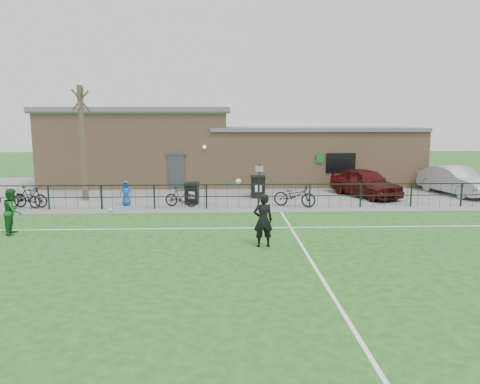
{
  "coord_description": "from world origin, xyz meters",
  "views": [
    {
      "loc": [
        -0.73,
        -14.2,
        4.43
      ],
      "look_at": [
        0.0,
        5.0,
        1.3
      ],
      "focal_mm": 35.0,
      "sensor_mm": 36.0,
      "label": 1
    }
  ],
  "objects_px": {
    "wheelie_bin_left": "(192,194)",
    "outfield_player": "(13,211)",
    "bicycle_d": "(181,197)",
    "bare_tree": "(83,144)",
    "sign_post": "(259,183)",
    "wheelie_bin_right": "(258,187)",
    "bicycle_b": "(30,197)",
    "bicycle_c": "(24,198)",
    "car_maroon": "(365,182)",
    "car_silver": "(456,181)",
    "ball_ground": "(110,210)",
    "spectator_child": "(126,193)",
    "bicycle_e": "(295,196)"
  },
  "relations": [
    {
      "from": "wheelie_bin_left",
      "to": "bicycle_d",
      "type": "height_order",
      "value": "wheelie_bin_left"
    },
    {
      "from": "wheelie_bin_left",
      "to": "wheelie_bin_right",
      "type": "xyz_separation_m",
      "value": [
        3.49,
        1.75,
        0.05
      ]
    },
    {
      "from": "outfield_player",
      "to": "ball_ground",
      "type": "relative_size",
      "value": 7.75
    },
    {
      "from": "ball_ground",
      "to": "outfield_player",
      "type": "bearing_deg",
      "value": -125.59
    },
    {
      "from": "bare_tree",
      "to": "sign_post",
      "type": "distance_m",
      "value": 9.43
    },
    {
      "from": "car_maroon",
      "to": "wheelie_bin_right",
      "type": "bearing_deg",
      "value": 156.88
    },
    {
      "from": "bicycle_c",
      "to": "car_silver",
      "type": "bearing_deg",
      "value": -65.53
    },
    {
      "from": "wheelie_bin_left",
      "to": "outfield_player",
      "type": "bearing_deg",
      "value": -133.37
    },
    {
      "from": "sign_post",
      "to": "spectator_child",
      "type": "bearing_deg",
      "value": -175.83
    },
    {
      "from": "sign_post",
      "to": "spectator_child",
      "type": "height_order",
      "value": "sign_post"
    },
    {
      "from": "bare_tree",
      "to": "sign_post",
      "type": "relative_size",
      "value": 3.0
    },
    {
      "from": "bicycle_b",
      "to": "outfield_player",
      "type": "height_order",
      "value": "outfield_player"
    },
    {
      "from": "outfield_player",
      "to": "ball_ground",
      "type": "xyz_separation_m",
      "value": [
        2.74,
        3.83,
        -0.76
      ]
    },
    {
      "from": "wheelie_bin_left",
      "to": "bicycle_c",
      "type": "relative_size",
      "value": 0.54
    },
    {
      "from": "wheelie_bin_left",
      "to": "wheelie_bin_right",
      "type": "bearing_deg",
      "value": 30.84
    },
    {
      "from": "bare_tree",
      "to": "outfield_player",
      "type": "xyz_separation_m",
      "value": [
        -0.68,
        -7.05,
        -2.13
      ]
    },
    {
      "from": "spectator_child",
      "to": "ball_ground",
      "type": "bearing_deg",
      "value": -104.44
    },
    {
      "from": "wheelie_bin_right",
      "to": "outfield_player",
      "type": "relative_size",
      "value": 0.64
    },
    {
      "from": "car_maroon",
      "to": "bicycle_b",
      "type": "xyz_separation_m",
      "value": [
        -17.24,
        -2.55,
        -0.27
      ]
    },
    {
      "from": "wheelie_bin_left",
      "to": "sign_post",
      "type": "xyz_separation_m",
      "value": [
        3.44,
        0.12,
        0.5
      ]
    },
    {
      "from": "bicycle_c",
      "to": "ball_ground",
      "type": "height_order",
      "value": "bicycle_c"
    },
    {
      "from": "car_silver",
      "to": "outfield_player",
      "type": "xyz_separation_m",
      "value": [
        -21.15,
        -8.04,
        0.05
      ]
    },
    {
      "from": "sign_post",
      "to": "car_maroon",
      "type": "relative_size",
      "value": 0.44
    },
    {
      "from": "bicycle_c",
      "to": "bicycle_d",
      "type": "height_order",
      "value": "bicycle_d"
    },
    {
      "from": "car_silver",
      "to": "bicycle_d",
      "type": "distance_m",
      "value": 15.53
    },
    {
      "from": "bicycle_b",
      "to": "bicycle_d",
      "type": "height_order",
      "value": "bicycle_b"
    },
    {
      "from": "sign_post",
      "to": "wheelie_bin_right",
      "type": "bearing_deg",
      "value": 88.23
    },
    {
      "from": "bare_tree",
      "to": "car_silver",
      "type": "bearing_deg",
      "value": 2.77
    },
    {
      "from": "bicycle_e",
      "to": "bicycle_d",
      "type": "bearing_deg",
      "value": 107.8
    },
    {
      "from": "wheelie_bin_right",
      "to": "bicycle_c",
      "type": "xyz_separation_m",
      "value": [
        -11.57,
        -2.57,
        -0.07
      ]
    },
    {
      "from": "bicycle_b",
      "to": "bicycle_e",
      "type": "height_order",
      "value": "bicycle_e"
    },
    {
      "from": "sign_post",
      "to": "bicycle_d",
      "type": "distance_m",
      "value": 4.06
    },
    {
      "from": "car_silver",
      "to": "bare_tree",
      "type": "bearing_deg",
      "value": 168.96
    },
    {
      "from": "car_silver",
      "to": "wheelie_bin_right",
      "type": "bearing_deg",
      "value": 168.43
    },
    {
      "from": "bicycle_c",
      "to": "bicycle_e",
      "type": "xyz_separation_m",
      "value": [
        13.18,
        -0.15,
        0.06
      ]
    },
    {
      "from": "ball_ground",
      "to": "sign_post",
      "type": "bearing_deg",
      "value": 16.77
    },
    {
      "from": "sign_post",
      "to": "bicycle_b",
      "type": "xyz_separation_m",
      "value": [
        -11.23,
        -0.89,
        -0.48
      ]
    },
    {
      "from": "bare_tree",
      "to": "wheelie_bin_left",
      "type": "xyz_separation_m",
      "value": [
        5.72,
        -1.2,
        -2.48
      ]
    },
    {
      "from": "wheelie_bin_left",
      "to": "bicycle_b",
      "type": "height_order",
      "value": "bicycle_b"
    },
    {
      "from": "bicycle_d",
      "to": "outfield_player",
      "type": "distance_m",
      "value": 7.79
    },
    {
      "from": "bare_tree",
      "to": "car_silver",
      "type": "xyz_separation_m",
      "value": [
        20.47,
        0.99,
        -2.18
      ]
    },
    {
      "from": "bicycle_b",
      "to": "ball_ground",
      "type": "xyz_separation_m",
      "value": [
        4.14,
        -1.25,
        -0.42
      ]
    },
    {
      "from": "wheelie_bin_left",
      "to": "car_silver",
      "type": "distance_m",
      "value": 14.92
    },
    {
      "from": "sign_post",
      "to": "spectator_child",
      "type": "xyz_separation_m",
      "value": [
        -6.69,
        -0.49,
        -0.38
      ]
    },
    {
      "from": "outfield_player",
      "to": "bicycle_b",
      "type": "bearing_deg",
      "value": 7.83
    },
    {
      "from": "car_maroon",
      "to": "bare_tree",
      "type": "bearing_deg",
      "value": 158.77
    },
    {
      "from": "bicycle_c",
      "to": "sign_post",
      "type": "bearing_deg",
      "value": -68.39
    },
    {
      "from": "bicycle_c",
      "to": "bicycle_b",
      "type": "bearing_deg",
      "value": -62.88
    },
    {
      "from": "wheelie_bin_left",
      "to": "ball_ground",
      "type": "height_order",
      "value": "wheelie_bin_left"
    },
    {
      "from": "bare_tree",
      "to": "bicycle_b",
      "type": "height_order",
      "value": "bare_tree"
    }
  ]
}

